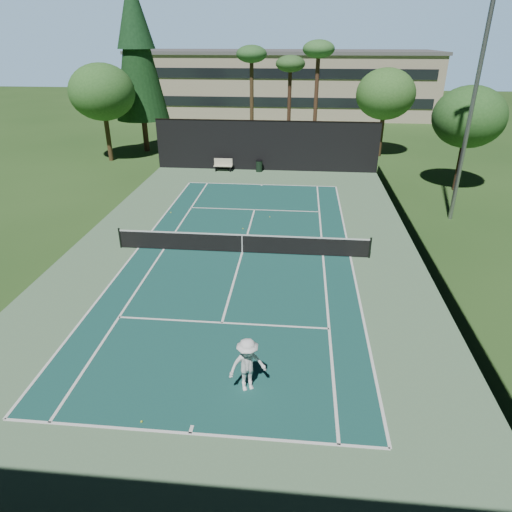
{
  "coord_description": "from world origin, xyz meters",
  "views": [
    {
      "loc": [
        2.73,
        -20.96,
        10.03
      ],
      "look_at": [
        1.0,
        -3.0,
        1.3
      ],
      "focal_mm": 32.0,
      "sensor_mm": 36.0,
      "label": 1
    }
  ],
  "objects": [
    {
      "name": "court_lines",
      "position": [
        0.0,
        0.0,
        0.02
      ],
      "size": [
        11.07,
        23.87,
        0.01
      ],
      "color": "white",
      "rests_on": "ground"
    },
    {
      "name": "palm_b",
      "position": [
        1.5,
        26.0,
        7.36
      ],
      "size": [
        2.8,
        2.8,
        8.42
      ],
      "color": "#452B1D",
      "rests_on": "ground"
    },
    {
      "name": "tennis_ball_d",
      "position": [
        -5.18,
        5.34,
        0.03
      ],
      "size": [
        0.07,
        0.07,
        0.07
      ],
      "primitive_type": "sphere",
      "color": "#C1DA31",
      "rests_on": "ground"
    },
    {
      "name": "campus_building",
      "position": [
        0.0,
        45.98,
        4.21
      ],
      "size": [
        40.5,
        12.5,
        8.3
      ],
      "color": "#B8A78F",
      "rests_on": "ground"
    },
    {
      "name": "tennis_ball_b",
      "position": [
        -0.35,
        3.16,
        0.03
      ],
      "size": [
        0.06,
        0.06,
        0.06
      ],
      "primitive_type": "sphere",
      "color": "#D7F337",
      "rests_on": "ground"
    },
    {
      "name": "palm_a",
      "position": [
        -2.0,
        24.0,
        8.19
      ],
      "size": [
        2.8,
        2.8,
        9.32
      ],
      "color": "#4D3721",
      "rests_on": "ground"
    },
    {
      "name": "palm_c",
      "position": [
        4.0,
        23.0,
        8.6
      ],
      "size": [
        2.8,
        2.8,
        9.77
      ],
      "color": "#4F3222",
      "rests_on": "ground"
    },
    {
      "name": "player",
      "position": [
        1.4,
        -9.91,
        0.93
      ],
      "size": [
        1.37,
        1.1,
        1.85
      ],
      "primitive_type": "imported",
      "rotation": [
        0.0,
        0.0,
        0.4
      ],
      "color": "white",
      "rests_on": "ground"
    },
    {
      "name": "decid_tree_a",
      "position": [
        10.0,
        22.0,
        5.42
      ],
      "size": [
        5.12,
        5.12,
        7.62
      ],
      "color": "#432F1D",
      "rests_on": "ground"
    },
    {
      "name": "park_bench",
      "position": [
        -3.47,
        15.41,
        0.55
      ],
      "size": [
        1.5,
        0.45,
        1.02
      ],
      "color": "beige",
      "rests_on": "ground"
    },
    {
      "name": "court_surface",
      "position": [
        0.0,
        0.0,
        0.01
      ],
      "size": [
        10.97,
        23.77,
        0.01
      ],
      "primitive_type": "cube",
      "color": "#174B45",
      "rests_on": "ground"
    },
    {
      "name": "decid_tree_b",
      "position": [
        14.0,
        12.0,
        5.08
      ],
      "size": [
        4.8,
        4.8,
        7.14
      ],
      "color": "#41281C",
      "rests_on": "ground"
    },
    {
      "name": "decid_tree_c",
      "position": [
        -14.0,
        18.0,
        5.76
      ],
      "size": [
        5.44,
        5.44,
        8.09
      ],
      "color": "#4E3A21",
      "rests_on": "ground"
    },
    {
      "name": "fence",
      "position": [
        0.0,
        0.06,
        2.01
      ],
      "size": [
        18.04,
        32.05,
        4.03
      ],
      "color": "black",
      "rests_on": "ground"
    },
    {
      "name": "ground",
      "position": [
        0.0,
        0.0,
        0.0
      ],
      "size": [
        160.0,
        160.0,
        0.0
      ],
      "primitive_type": "plane",
      "color": "#274C1C",
      "rests_on": "ground"
    },
    {
      "name": "light_pole",
      "position": [
        12.0,
        6.0,
        6.46
      ],
      "size": [
        0.9,
        0.25,
        12.22
      ],
      "color": "#92959A",
      "rests_on": "ground"
    },
    {
      "name": "tennis_ball_c",
      "position": [
        1.06,
        5.19,
        0.03
      ],
      "size": [
        0.06,
        0.06,
        0.06
      ],
      "primitive_type": "sphere",
      "color": "#E0F036",
      "rests_on": "ground"
    },
    {
      "name": "tennis_ball_a",
      "position": [
        -1.48,
        -11.6,
        0.03
      ],
      "size": [
        0.07,
        0.07,
        0.07
      ],
      "primitive_type": "sphere",
      "color": "#B4D530",
      "rests_on": "ground"
    },
    {
      "name": "tennis_net",
      "position": [
        0.0,
        0.0,
        0.56
      ],
      "size": [
        12.9,
        0.1,
        1.1
      ],
      "color": "black",
      "rests_on": "ground"
    },
    {
      "name": "apron_slab",
      "position": [
        0.0,
        0.0,
        0.01
      ],
      "size": [
        18.0,
        32.0,
        0.01
      ],
      "primitive_type": "cube",
      "color": "#59805B",
      "rests_on": "ground"
    },
    {
      "name": "pine_tree",
      "position": [
        -12.0,
        22.0,
        9.55
      ],
      "size": [
        4.8,
        4.8,
        15.0
      ],
      "color": "#4B2E20",
      "rests_on": "ground"
    },
    {
      "name": "trash_bin",
      "position": [
        -0.52,
        15.54,
        0.48
      ],
      "size": [
        0.56,
        0.56,
        0.95
      ],
      "color": "black",
      "rests_on": "ground"
    }
  ]
}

